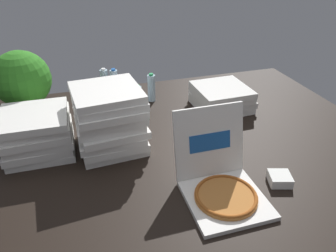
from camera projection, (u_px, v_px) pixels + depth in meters
name	position (u px, v px, depth m)	size (l,w,h in m)	color
ground_plane	(164.00, 154.00, 2.14)	(3.20, 2.40, 0.02)	black
open_pizza_box	(221.00, 180.00, 1.76)	(0.42, 0.52, 0.43)	white
pizza_stack_center_near	(110.00, 119.00, 2.09)	(0.46, 0.47, 0.43)	white
pizza_stack_left_mid	(221.00, 97.00, 2.66)	(0.46, 0.46, 0.19)	white
pizza_stack_right_mid	(38.00, 133.00, 2.08)	(0.44, 0.44, 0.28)	white
ice_bucket	(122.00, 96.00, 2.70)	(0.31, 0.31, 0.16)	#B7BABF
water_bottle_0	(117.00, 108.00, 2.43)	(0.07, 0.07, 0.25)	silver
water_bottle_1	(138.00, 100.00, 2.55)	(0.07, 0.07, 0.25)	silver
water_bottle_2	(105.00, 82.00, 2.87)	(0.07, 0.07, 0.25)	silver
water_bottle_3	(114.00, 83.00, 2.86)	(0.07, 0.07, 0.25)	silver
water_bottle_4	(151.00, 88.00, 2.76)	(0.07, 0.07, 0.25)	silver
potted_plant	(23.00, 83.00, 2.39)	(0.42, 0.42, 0.54)	#513323
napkin_pile	(280.00, 179.00, 1.86)	(0.12, 0.12, 0.06)	white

